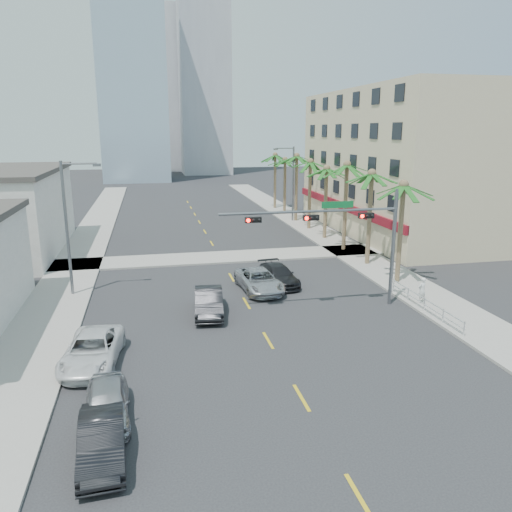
{
  "coord_description": "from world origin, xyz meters",
  "views": [
    {
      "loc": [
        -5.8,
        -19.96,
        10.88
      ],
      "look_at": [
        0.32,
        8.56,
        3.5
      ],
      "focal_mm": 35.0,
      "sensor_mm": 36.0,
      "label": 1
    }
  ],
  "objects_px": {
    "car_parked_near": "(107,403)",
    "car_lane_right": "(279,275)",
    "car_parked_mid": "(102,440)",
    "pedestrian": "(422,290)",
    "traffic_signal_mast": "(346,229)",
    "car_lane_center": "(259,280)",
    "car_parked_far": "(92,350)",
    "car_lane_left": "(209,302)"
  },
  "relations": [
    {
      "from": "car_parked_near",
      "to": "car_parked_mid",
      "type": "bearing_deg",
      "value": -93.49
    },
    {
      "from": "car_parked_far",
      "to": "car_parked_near",
      "type": "bearing_deg",
      "value": -72.57
    },
    {
      "from": "car_lane_right",
      "to": "car_parked_near",
      "type": "bearing_deg",
      "value": -131.23
    },
    {
      "from": "traffic_signal_mast",
      "to": "car_parked_far",
      "type": "xyz_separation_m",
      "value": [
        -14.61,
        -4.92,
        -4.33
      ]
    },
    {
      "from": "car_parked_far",
      "to": "car_lane_right",
      "type": "relative_size",
      "value": 1.1
    },
    {
      "from": "car_parked_mid",
      "to": "car_lane_left",
      "type": "relative_size",
      "value": 0.9
    },
    {
      "from": "car_parked_near",
      "to": "car_lane_center",
      "type": "xyz_separation_m",
      "value": [
        9.16,
        14.38,
        0.03
      ]
    },
    {
      "from": "traffic_signal_mast",
      "to": "pedestrian",
      "type": "height_order",
      "value": "traffic_signal_mast"
    },
    {
      "from": "car_parked_near",
      "to": "pedestrian",
      "type": "distance_m",
      "value": 20.93
    },
    {
      "from": "car_parked_mid",
      "to": "car_parked_far",
      "type": "bearing_deg",
      "value": 94.4
    },
    {
      "from": "car_parked_near",
      "to": "car_lane_left",
      "type": "relative_size",
      "value": 0.88
    },
    {
      "from": "traffic_signal_mast",
      "to": "car_lane_right",
      "type": "relative_size",
      "value": 2.31
    },
    {
      "from": "car_parked_far",
      "to": "pedestrian",
      "type": "relative_size",
      "value": 3.18
    },
    {
      "from": "car_parked_mid",
      "to": "car_parked_far",
      "type": "height_order",
      "value": "car_parked_far"
    },
    {
      "from": "traffic_signal_mast",
      "to": "car_parked_mid",
      "type": "xyz_separation_m",
      "value": [
        -13.58,
        -12.35,
        -4.36
      ]
    },
    {
      "from": "traffic_signal_mast",
      "to": "car_parked_far",
      "type": "distance_m",
      "value": 16.02
    },
    {
      "from": "car_lane_right",
      "to": "pedestrian",
      "type": "relative_size",
      "value": 2.89
    },
    {
      "from": "traffic_signal_mast",
      "to": "car_parked_near",
      "type": "distance_m",
      "value": 17.39
    },
    {
      "from": "car_parked_far",
      "to": "car_lane_left",
      "type": "distance_m",
      "value": 8.33
    },
    {
      "from": "traffic_signal_mast",
      "to": "car_lane_right",
      "type": "distance_m",
      "value": 7.57
    },
    {
      "from": "car_lane_center",
      "to": "pedestrian",
      "type": "xyz_separation_m",
      "value": [
        9.54,
        -4.97,
        0.24
      ]
    },
    {
      "from": "car_parked_near",
      "to": "car_lane_right",
      "type": "height_order",
      "value": "car_parked_near"
    },
    {
      "from": "car_parked_mid",
      "to": "pedestrian",
      "type": "bearing_deg",
      "value": 28.76
    },
    {
      "from": "car_parked_mid",
      "to": "traffic_signal_mast",
      "type": "bearing_deg",
      "value": 38.76
    },
    {
      "from": "car_lane_left",
      "to": "car_lane_right",
      "type": "xyz_separation_m",
      "value": [
        5.66,
        4.94,
        -0.08
      ]
    },
    {
      "from": "traffic_signal_mast",
      "to": "car_parked_near",
      "type": "xyz_separation_m",
      "value": [
        -13.58,
        -9.95,
        -4.35
      ]
    },
    {
      "from": "car_lane_right",
      "to": "car_parked_far",
      "type": "bearing_deg",
      "value": -144.84
    },
    {
      "from": "traffic_signal_mast",
      "to": "car_parked_mid",
      "type": "relative_size",
      "value": 2.6
    },
    {
      "from": "pedestrian",
      "to": "car_parked_near",
      "type": "bearing_deg",
      "value": 6.79
    },
    {
      "from": "car_parked_mid",
      "to": "car_lane_right",
      "type": "xyz_separation_m",
      "value": [
        10.85,
        17.9,
        -0.01
      ]
    },
    {
      "from": "car_parked_near",
      "to": "pedestrian",
      "type": "height_order",
      "value": "pedestrian"
    },
    {
      "from": "car_lane_left",
      "to": "car_lane_center",
      "type": "relative_size",
      "value": 0.88
    },
    {
      "from": "car_parked_near",
      "to": "car_parked_mid",
      "type": "height_order",
      "value": "car_parked_near"
    },
    {
      "from": "car_parked_near",
      "to": "car_parked_far",
      "type": "bearing_deg",
      "value": 98.08
    },
    {
      "from": "car_lane_right",
      "to": "pedestrian",
      "type": "height_order",
      "value": "pedestrian"
    },
    {
      "from": "car_lane_left",
      "to": "car_lane_center",
      "type": "height_order",
      "value": "car_lane_left"
    },
    {
      "from": "car_lane_center",
      "to": "car_lane_right",
      "type": "height_order",
      "value": "car_lane_center"
    },
    {
      "from": "car_parked_near",
      "to": "car_parked_far",
      "type": "height_order",
      "value": "car_parked_far"
    },
    {
      "from": "car_parked_far",
      "to": "car_lane_center",
      "type": "distance_m",
      "value": 13.83
    },
    {
      "from": "car_parked_far",
      "to": "car_lane_right",
      "type": "height_order",
      "value": "car_parked_far"
    },
    {
      "from": "traffic_signal_mast",
      "to": "car_lane_left",
      "type": "xyz_separation_m",
      "value": [
        -8.39,
        0.61,
        -4.28
      ]
    },
    {
      "from": "car_parked_mid",
      "to": "car_lane_center",
      "type": "relative_size",
      "value": 0.8
    }
  ]
}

